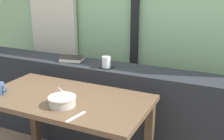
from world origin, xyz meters
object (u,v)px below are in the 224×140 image
breakfast_table (67,112)px  closed_book (72,59)px  coaster_square (106,67)px  fork_utensil (76,117)px  soup_bowl (62,101)px  juice_glass (106,62)px

breakfast_table → closed_book: closed_book is taller
coaster_square → fork_utensil: (0.14, -0.72, -0.09)m
breakfast_table → fork_utensil: (0.22, -0.23, 0.12)m
closed_book → breakfast_table: bearing=-61.5°
breakfast_table → closed_book: (-0.30, 0.55, 0.22)m
soup_bowl → fork_utensil: soup_bowl is taller
juice_glass → closed_book: juice_glass is taller
coaster_square → closed_book: bearing=171.2°
breakfast_table → juice_glass: (0.08, 0.49, 0.25)m
coaster_square → closed_book: size_ratio=0.42×
soup_bowl → fork_utensil: size_ratio=1.10×
breakfast_table → soup_bowl: 0.20m
soup_bowl → closed_book: bearing=117.7°
breakfast_table → coaster_square: size_ratio=11.84×
juice_glass → fork_utensil: juice_glass is taller
closed_book → soup_bowl: soup_bowl is taller
coaster_square → fork_utensil: coaster_square is taller
breakfast_table → soup_bowl: size_ratio=6.35×
closed_book → fork_utensil: closed_book is taller
coaster_square → breakfast_table: bearing=-99.1°
breakfast_table → juice_glass: juice_glass is taller
closed_book → soup_bowl: size_ratio=1.28×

